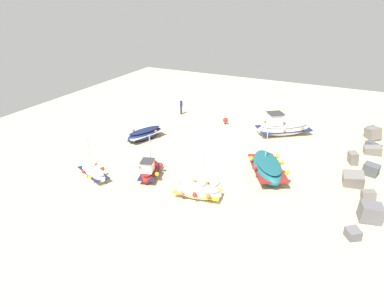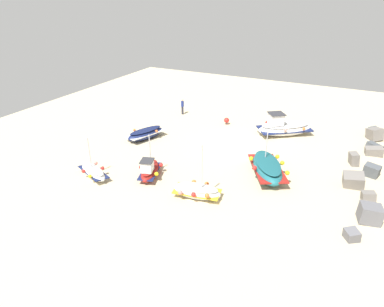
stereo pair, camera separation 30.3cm
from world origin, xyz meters
name	(u,v)px [view 2 (the right image)]	position (x,y,z in m)	size (l,w,h in m)	color
ground_plane	(236,147)	(0.00, 0.00, 0.00)	(51.91, 51.91, 0.00)	beige
fishing_boat_0	(150,170)	(8.20, -3.94, 0.57)	(3.30, 2.06, 3.32)	maroon
fishing_boat_1	(267,168)	(4.07, 3.93, 0.68)	(5.22, 4.09, 3.29)	#1E6670
fishing_boat_2	(146,134)	(2.13, -8.33, 0.51)	(4.16, 2.73, 1.05)	navy
fishing_boat_3	(284,128)	(-4.76, 3.10, 0.72)	(4.90, 5.52, 2.30)	white
fishing_boat_4	(93,172)	(10.11, -7.76, 0.42)	(2.31, 3.41, 3.14)	white
fishing_boat_5	(197,191)	(9.13, 0.49, 0.46)	(2.09, 3.49, 3.98)	white
person_walking	(182,106)	(-5.67, -8.53, 1.02)	(0.32, 0.32, 1.76)	#2D2D38
breakwater_rocks	(368,166)	(-0.19, 10.75, 0.45)	(19.05, 2.82, 1.40)	#4C5156
mooring_buoy_0	(227,120)	(-4.86, -2.88, 0.46)	(0.55, 0.55, 0.74)	#3F3F42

